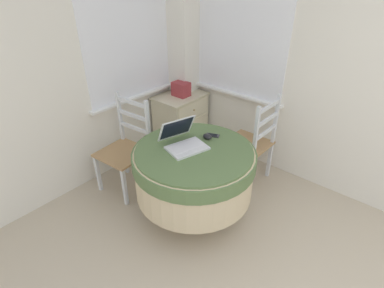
{
  "coord_description": "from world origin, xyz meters",
  "views": [
    {
      "loc": [
        -0.71,
        0.62,
        2.04
      ],
      "look_at": [
        1.04,
        2.11,
        0.66
      ],
      "focal_mm": 28.0,
      "sensor_mm": 36.0,
      "label": 1
    }
  ],
  "objects_px": {
    "computer_mouse": "(207,137)",
    "dining_chair_near_back_window": "(126,149)",
    "round_dining_table": "(194,169)",
    "cell_phone": "(213,135)",
    "storage_box": "(181,89)",
    "laptop": "(183,141)",
    "dining_chair_near_right_window": "(251,143)",
    "corner_cabinet": "(181,121)"
  },
  "relations": [
    {
      "from": "cell_phone",
      "to": "corner_cabinet",
      "type": "distance_m",
      "value": 1.19
    },
    {
      "from": "dining_chair_near_back_window",
      "to": "dining_chair_near_right_window",
      "type": "distance_m",
      "value": 1.28
    },
    {
      "from": "laptop",
      "to": "cell_phone",
      "type": "xyz_separation_m",
      "value": [
        0.3,
        -0.08,
        -0.04
      ]
    },
    {
      "from": "storage_box",
      "to": "cell_phone",
      "type": "bearing_deg",
      "value": -123.19
    },
    {
      "from": "round_dining_table",
      "to": "corner_cabinet",
      "type": "bearing_deg",
      "value": 47.31
    },
    {
      "from": "dining_chair_near_right_window",
      "to": "storage_box",
      "type": "xyz_separation_m",
      "value": [
        0.07,
        1.04,
        0.32
      ]
    },
    {
      "from": "computer_mouse",
      "to": "storage_box",
      "type": "xyz_separation_m",
      "value": [
        0.68,
        0.93,
        0.02
      ]
    },
    {
      "from": "storage_box",
      "to": "round_dining_table",
      "type": "bearing_deg",
      "value": -133.11
    },
    {
      "from": "laptop",
      "to": "dining_chair_near_right_window",
      "type": "xyz_separation_m",
      "value": [
        0.84,
        -0.19,
        -0.33
      ]
    },
    {
      "from": "round_dining_table",
      "to": "computer_mouse",
      "type": "distance_m",
      "value": 0.31
    },
    {
      "from": "round_dining_table",
      "to": "dining_chair_near_right_window",
      "type": "distance_m",
      "value": 0.84
    },
    {
      "from": "round_dining_table",
      "to": "computer_mouse",
      "type": "xyz_separation_m",
      "value": [
        0.21,
        0.03,
        0.22
      ]
    },
    {
      "from": "cell_phone",
      "to": "corner_cabinet",
      "type": "bearing_deg",
      "value": 57.2
    },
    {
      "from": "round_dining_table",
      "to": "computer_mouse",
      "type": "bearing_deg",
      "value": 7.56
    },
    {
      "from": "laptop",
      "to": "corner_cabinet",
      "type": "height_order",
      "value": "laptop"
    },
    {
      "from": "cell_phone",
      "to": "storage_box",
      "type": "xyz_separation_m",
      "value": [
        0.61,
        0.93,
        0.04
      ]
    },
    {
      "from": "round_dining_table",
      "to": "laptop",
      "type": "distance_m",
      "value": 0.27
    },
    {
      "from": "computer_mouse",
      "to": "corner_cabinet",
      "type": "distance_m",
      "value": 1.24
    },
    {
      "from": "cell_phone",
      "to": "storage_box",
      "type": "relative_size",
      "value": 0.68
    },
    {
      "from": "round_dining_table",
      "to": "storage_box",
      "type": "relative_size",
      "value": 5.38
    },
    {
      "from": "cell_phone",
      "to": "corner_cabinet",
      "type": "xyz_separation_m",
      "value": [
        0.61,
        0.95,
        -0.39
      ]
    },
    {
      "from": "round_dining_table",
      "to": "laptop",
      "type": "bearing_deg",
      "value": 95.51
    },
    {
      "from": "round_dining_table",
      "to": "cell_phone",
      "type": "bearing_deg",
      "value": 5.36
    },
    {
      "from": "round_dining_table",
      "to": "dining_chair_near_right_window",
      "type": "relative_size",
      "value": 1.07
    },
    {
      "from": "laptop",
      "to": "dining_chair_near_right_window",
      "type": "height_order",
      "value": "dining_chair_near_right_window"
    },
    {
      "from": "dining_chair_near_back_window",
      "to": "corner_cabinet",
      "type": "bearing_deg",
      "value": 8.66
    },
    {
      "from": "laptop",
      "to": "dining_chair_near_back_window",
      "type": "relative_size",
      "value": 0.42
    },
    {
      "from": "cell_phone",
      "to": "dining_chair_near_back_window",
      "type": "height_order",
      "value": "dining_chair_near_back_window"
    },
    {
      "from": "dining_chair_near_back_window",
      "to": "round_dining_table",
      "type": "bearing_deg",
      "value": -84.13
    },
    {
      "from": "computer_mouse",
      "to": "dining_chair_near_right_window",
      "type": "distance_m",
      "value": 0.69
    },
    {
      "from": "computer_mouse",
      "to": "dining_chair_near_back_window",
      "type": "relative_size",
      "value": 0.09
    },
    {
      "from": "computer_mouse",
      "to": "storage_box",
      "type": "relative_size",
      "value": 0.46
    },
    {
      "from": "laptop",
      "to": "dining_chair_near_right_window",
      "type": "distance_m",
      "value": 0.92
    },
    {
      "from": "laptop",
      "to": "dining_chair_near_back_window",
      "type": "height_order",
      "value": "dining_chair_near_back_window"
    },
    {
      "from": "round_dining_table",
      "to": "dining_chair_near_right_window",
      "type": "height_order",
      "value": "dining_chair_near_right_window"
    },
    {
      "from": "laptop",
      "to": "corner_cabinet",
      "type": "relative_size",
      "value": 0.59
    },
    {
      "from": "laptop",
      "to": "dining_chair_near_right_window",
      "type": "bearing_deg",
      "value": -12.57
    },
    {
      "from": "cell_phone",
      "to": "corner_cabinet",
      "type": "height_order",
      "value": "cell_phone"
    },
    {
      "from": "corner_cabinet",
      "to": "storage_box",
      "type": "distance_m",
      "value": 0.43
    },
    {
      "from": "dining_chair_near_right_window",
      "to": "corner_cabinet",
      "type": "distance_m",
      "value": 1.06
    },
    {
      "from": "laptop",
      "to": "corner_cabinet",
      "type": "bearing_deg",
      "value": 43.58
    },
    {
      "from": "corner_cabinet",
      "to": "storage_box",
      "type": "relative_size",
      "value": 3.6
    }
  ]
}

